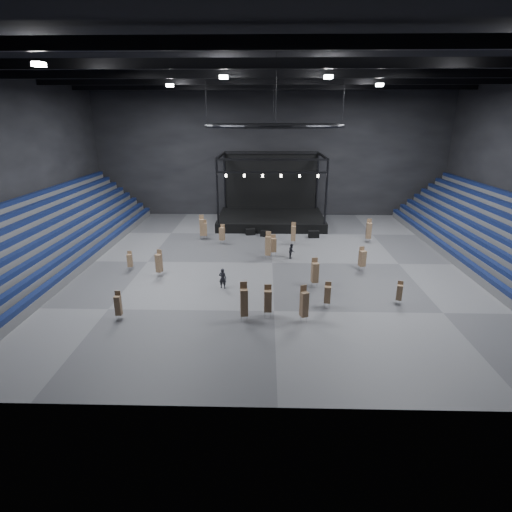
{
  "coord_description": "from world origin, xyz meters",
  "views": [
    {
      "loc": [
        -0.67,
        -37.3,
        13.65
      ],
      "look_at": [
        -1.57,
        -2.0,
        1.4
      ],
      "focal_mm": 28.0,
      "sensor_mm": 36.0,
      "label": 1
    }
  ],
  "objects_px": {
    "flight_case_left": "(250,232)",
    "chair_stack_1": "(244,302)",
    "flight_case_mid": "(265,234)",
    "chair_stack_12": "(362,258)",
    "chair_stack_3": "(293,233)",
    "chair_stack_9": "(118,305)",
    "chair_stack_6": "(369,230)",
    "flight_case_right": "(314,234)",
    "chair_stack_15": "(268,300)",
    "crew_member": "(292,251)",
    "chair_stack_4": "(159,263)",
    "chair_stack_16": "(202,227)",
    "chair_stack_5": "(315,272)",
    "chair_stack_7": "(328,294)",
    "chair_stack_14": "(399,292)",
    "man_center": "(223,278)",
    "chair_stack_8": "(222,233)",
    "chair_stack_13": "(304,303)",
    "chair_stack_2": "(130,260)",
    "stage": "(271,212)",
    "chair_stack_0": "(205,229)",
    "chair_stack_10": "(268,245)"
  },
  "relations": [
    {
      "from": "chair_stack_15",
      "to": "chair_stack_16",
      "type": "relative_size",
      "value": 0.83
    },
    {
      "from": "chair_stack_2",
      "to": "chair_stack_5",
      "type": "xyz_separation_m",
      "value": [
        16.95,
        -3.55,
        0.35
      ]
    },
    {
      "from": "chair_stack_6",
      "to": "flight_case_right",
      "type": "bearing_deg",
      "value": 166.45
    },
    {
      "from": "chair_stack_4",
      "to": "chair_stack_13",
      "type": "bearing_deg",
      "value": -16.45
    },
    {
      "from": "chair_stack_8",
      "to": "chair_stack_9",
      "type": "bearing_deg",
      "value": -88.24
    },
    {
      "from": "chair_stack_8",
      "to": "chair_stack_12",
      "type": "height_order",
      "value": "chair_stack_12"
    },
    {
      "from": "chair_stack_1",
      "to": "chair_stack_14",
      "type": "distance_m",
      "value": 12.19
    },
    {
      "from": "chair_stack_9",
      "to": "crew_member",
      "type": "bearing_deg",
      "value": 45.35
    },
    {
      "from": "chair_stack_16",
      "to": "chair_stack_8",
      "type": "bearing_deg",
      "value": -44.01
    },
    {
      "from": "chair_stack_9",
      "to": "crew_member",
      "type": "height_order",
      "value": "chair_stack_9"
    },
    {
      "from": "chair_stack_8",
      "to": "chair_stack_16",
      "type": "height_order",
      "value": "chair_stack_16"
    },
    {
      "from": "stage",
      "to": "chair_stack_0",
      "type": "height_order",
      "value": "stage"
    },
    {
      "from": "chair_stack_3",
      "to": "chair_stack_4",
      "type": "distance_m",
      "value": 16.2
    },
    {
      "from": "chair_stack_6",
      "to": "chair_stack_12",
      "type": "height_order",
      "value": "chair_stack_6"
    },
    {
      "from": "chair_stack_10",
      "to": "crew_member",
      "type": "relative_size",
      "value": 1.88
    },
    {
      "from": "chair_stack_6",
      "to": "crew_member",
      "type": "relative_size",
      "value": 1.77
    },
    {
      "from": "flight_case_left",
      "to": "chair_stack_4",
      "type": "distance_m",
      "value": 15.8
    },
    {
      "from": "chair_stack_8",
      "to": "chair_stack_14",
      "type": "bearing_deg",
      "value": -26.62
    },
    {
      "from": "flight_case_left",
      "to": "flight_case_right",
      "type": "xyz_separation_m",
      "value": [
        7.66,
        -1.03,
        0.04
      ]
    },
    {
      "from": "flight_case_left",
      "to": "crew_member",
      "type": "bearing_deg",
      "value": -61.93
    },
    {
      "from": "chair_stack_8",
      "to": "chair_stack_16",
      "type": "xyz_separation_m",
      "value": [
        -2.56,
        1.71,
        0.29
      ]
    },
    {
      "from": "chair_stack_15",
      "to": "flight_case_right",
      "type": "bearing_deg",
      "value": 72.46
    },
    {
      "from": "flight_case_left",
      "to": "chair_stack_15",
      "type": "bearing_deg",
      "value": -84.44
    },
    {
      "from": "chair_stack_5",
      "to": "chair_stack_7",
      "type": "xyz_separation_m",
      "value": [
        0.53,
        -3.84,
        -0.26
      ]
    },
    {
      "from": "chair_stack_14",
      "to": "crew_member",
      "type": "bearing_deg",
      "value": 144.23
    },
    {
      "from": "chair_stack_3",
      "to": "chair_stack_9",
      "type": "bearing_deg",
      "value": -120.4
    },
    {
      "from": "chair_stack_16",
      "to": "chair_stack_12",
      "type": "bearing_deg",
      "value": -41.07
    },
    {
      "from": "chair_stack_6",
      "to": "chair_stack_13",
      "type": "height_order",
      "value": "chair_stack_6"
    },
    {
      "from": "chair_stack_14",
      "to": "man_center",
      "type": "distance_m",
      "value": 14.17
    },
    {
      "from": "flight_case_right",
      "to": "chair_stack_7",
      "type": "distance_m",
      "value": 18.74
    },
    {
      "from": "flight_case_mid",
      "to": "chair_stack_12",
      "type": "height_order",
      "value": "chair_stack_12"
    },
    {
      "from": "flight_case_right",
      "to": "chair_stack_3",
      "type": "bearing_deg",
      "value": -134.16
    },
    {
      "from": "stage",
      "to": "chair_stack_6",
      "type": "relative_size",
      "value": 5.14
    },
    {
      "from": "chair_stack_13",
      "to": "chair_stack_2",
      "type": "bearing_deg",
      "value": 125.95
    },
    {
      "from": "man_center",
      "to": "crew_member",
      "type": "distance_m",
      "value": 10.0
    },
    {
      "from": "chair_stack_15",
      "to": "chair_stack_16",
      "type": "bearing_deg",
      "value": 109.56
    },
    {
      "from": "chair_stack_15",
      "to": "chair_stack_3",
      "type": "bearing_deg",
      "value": 78.34
    },
    {
      "from": "chair_stack_15",
      "to": "chair_stack_16",
      "type": "xyz_separation_m",
      "value": [
        -7.72,
        19.35,
        0.21
      ]
    },
    {
      "from": "chair_stack_2",
      "to": "chair_stack_16",
      "type": "bearing_deg",
      "value": 60.06
    },
    {
      "from": "chair_stack_4",
      "to": "chair_stack_7",
      "type": "bearing_deg",
      "value": -5.32
    },
    {
      "from": "chair_stack_8",
      "to": "flight_case_mid",
      "type": "bearing_deg",
      "value": 50.25
    },
    {
      "from": "chair_stack_16",
      "to": "crew_member",
      "type": "xyz_separation_m",
      "value": [
        10.2,
        -6.54,
        -0.73
      ]
    },
    {
      "from": "chair_stack_13",
      "to": "crew_member",
      "type": "bearing_deg",
      "value": 68.14
    },
    {
      "from": "flight_case_mid",
      "to": "chair_stack_14",
      "type": "xyz_separation_m",
      "value": [
        10.43,
        -18.32,
        0.64
      ]
    },
    {
      "from": "flight_case_left",
      "to": "chair_stack_5",
      "type": "distance_m",
      "value": 17.03
    },
    {
      "from": "flight_case_left",
      "to": "chair_stack_1",
      "type": "height_order",
      "value": "chair_stack_1"
    },
    {
      "from": "chair_stack_15",
      "to": "crew_member",
      "type": "bearing_deg",
      "value": 76.83
    },
    {
      "from": "flight_case_mid",
      "to": "chair_stack_4",
      "type": "relative_size",
      "value": 0.43
    },
    {
      "from": "chair_stack_4",
      "to": "chair_stack_7",
      "type": "xyz_separation_m",
      "value": [
        14.33,
        -5.98,
        -0.2
      ]
    },
    {
      "from": "chair_stack_1",
      "to": "chair_stack_4",
      "type": "bearing_deg",
      "value": 125.9
    }
  ]
}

